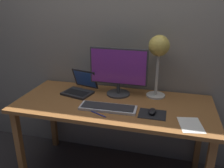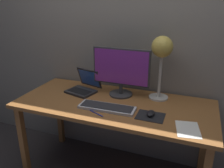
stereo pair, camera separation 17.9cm
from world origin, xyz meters
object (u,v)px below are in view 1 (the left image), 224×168
(keyboard_main, at_px, (108,108))
(pen, at_px, (98,114))
(monitor, at_px, (119,70))
(laptop, at_px, (81,86))
(desk_lamp, at_px, (159,51))
(mouse, at_px, (152,111))

(keyboard_main, distance_m, pen, 0.11)
(monitor, distance_m, pen, 0.46)
(laptop, xyz_separation_m, pen, (0.28, -0.37, -0.05))
(desk_lamp, relative_size, mouse, 5.50)
(keyboard_main, height_order, pen, keyboard_main)
(monitor, xyz_separation_m, mouse, (0.32, -0.29, -0.21))
(monitor, bearing_deg, pen, -97.99)
(desk_lamp, xyz_separation_m, mouse, (0.00, -0.33, -0.38))
(monitor, distance_m, mouse, 0.48)
(desk_lamp, distance_m, pen, 0.71)
(keyboard_main, xyz_separation_m, mouse, (0.34, 0.01, 0.01))
(desk_lamp, distance_m, mouse, 0.51)
(desk_lamp, relative_size, pen, 3.77)
(keyboard_main, xyz_separation_m, laptop, (-0.33, 0.27, 0.04))
(keyboard_main, bearing_deg, desk_lamp, 45.71)
(monitor, xyz_separation_m, pen, (-0.06, -0.40, -0.23))
(keyboard_main, bearing_deg, mouse, 1.69)
(laptop, distance_m, desk_lamp, 0.75)
(keyboard_main, bearing_deg, laptop, 140.40)
(monitor, relative_size, mouse, 5.16)
(laptop, bearing_deg, pen, -52.89)
(keyboard_main, distance_m, desk_lamp, 0.62)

